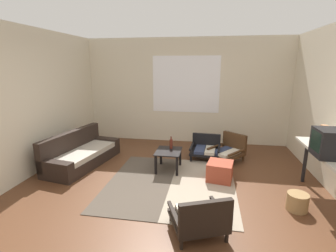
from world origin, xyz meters
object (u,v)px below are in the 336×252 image
(coffee_table, at_px, (168,155))
(console_shelf, at_px, (331,161))
(armchair_by_window, at_px, (205,148))
(armchair_striped_foreground, at_px, (200,218))
(crt_television, at_px, (336,143))
(wicker_basket, at_px, (297,202))
(couch, at_px, (81,154))
(clay_vase, at_px, (322,139))
(ottoman_orange, at_px, (220,171))
(glass_bottle, at_px, (171,144))
(armchair_corner, at_px, (229,149))

(coffee_table, distance_m, console_shelf, 2.65)
(armchair_by_window, xyz_separation_m, armchair_striped_foreground, (-0.01, -2.65, 0.01))
(armchair_striped_foreground, relative_size, console_shelf, 0.44)
(console_shelf, distance_m, crt_television, 0.28)
(wicker_basket, bearing_deg, couch, 164.82)
(armchair_by_window, bearing_deg, console_shelf, -45.38)
(couch, height_order, clay_vase, clay_vase)
(coffee_table, xyz_separation_m, ottoman_orange, (0.98, -0.28, -0.15))
(crt_television, xyz_separation_m, glass_bottle, (-2.41, 1.16, -0.50))
(crt_television, bearing_deg, coffee_table, 157.43)
(armchair_striped_foreground, bearing_deg, ottoman_orange, 79.40)
(armchair_striped_foreground, xyz_separation_m, crt_television, (1.75, 0.84, 0.76))
(console_shelf, bearing_deg, ottoman_orange, 155.15)
(couch, relative_size, ottoman_orange, 4.26)
(clay_vase, distance_m, glass_bottle, 2.56)
(couch, relative_size, clay_vase, 5.32)
(wicker_basket, bearing_deg, console_shelf, 14.89)
(console_shelf, relative_size, clay_vase, 5.32)
(coffee_table, bearing_deg, clay_vase, -13.91)
(couch, relative_size, glass_bottle, 7.48)
(armchair_by_window, height_order, armchair_striped_foreground, armchair_striped_foreground)
(couch, height_order, crt_television, crt_television)
(armchair_corner, relative_size, clay_vase, 2.48)
(console_shelf, bearing_deg, armchair_striped_foreground, -152.99)
(console_shelf, bearing_deg, crt_television, -93.37)
(ottoman_orange, height_order, wicker_basket, ottoman_orange)
(crt_television, bearing_deg, wicker_basket, -172.43)
(couch, distance_m, clay_vase, 4.38)
(ottoman_orange, height_order, console_shelf, console_shelf)
(armchair_by_window, height_order, clay_vase, clay_vase)
(armchair_corner, bearing_deg, crt_television, -55.06)
(armchair_corner, distance_m, clay_vase, 1.96)
(crt_television, distance_m, glass_bottle, 2.72)
(armchair_striped_foreground, distance_m, armchair_corner, 2.65)
(armchair_by_window, relative_size, ottoman_orange, 1.57)
(armchair_by_window, xyz_separation_m, glass_bottle, (-0.67, -0.65, 0.27))
(armchair_striped_foreground, xyz_separation_m, clay_vase, (1.75, 1.25, 0.70))
(coffee_table, relative_size, wicker_basket, 2.01)
(armchair_by_window, distance_m, clay_vase, 2.34)
(console_shelf, xyz_separation_m, clay_vase, (-0.00, 0.35, 0.22))
(armchair_by_window, height_order, console_shelf, console_shelf)
(armchair_striped_foreground, height_order, crt_television, crt_television)
(wicker_basket, bearing_deg, glass_bottle, 148.89)
(armchair_striped_foreground, distance_m, clay_vase, 2.26)
(armchair_by_window, relative_size, console_shelf, 0.37)
(wicker_basket, bearing_deg, clay_vase, 49.08)
(console_shelf, xyz_separation_m, glass_bottle, (-2.41, 1.11, -0.22))
(crt_television, bearing_deg, ottoman_orange, 153.39)
(coffee_table, relative_size, armchair_striped_foreground, 0.72)
(armchair_striped_foreground, height_order, console_shelf, console_shelf)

